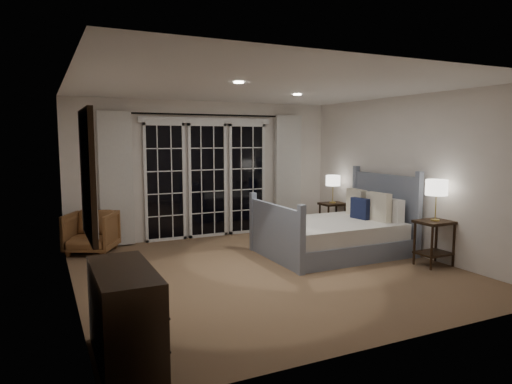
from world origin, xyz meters
name	(u,v)px	position (x,y,z in m)	size (l,w,h in m)	color
floor	(268,270)	(0.00, 0.00, 0.00)	(5.00, 5.00, 0.00)	brown
ceiling	(268,87)	(0.00, 0.00, 2.50)	(5.00, 5.00, 0.00)	white
wall_left	(70,190)	(-2.50, 0.00, 1.25)	(0.02, 5.00, 2.50)	white
wall_right	(408,175)	(2.50, 0.00, 1.25)	(0.02, 5.00, 2.50)	white
wall_back	(207,170)	(0.00, 2.50, 1.25)	(5.00, 0.02, 2.50)	white
wall_front	(399,205)	(0.00, -2.50, 1.25)	(5.00, 0.02, 2.50)	white
french_doors	(208,179)	(0.00, 2.46, 1.09)	(2.50, 0.04, 2.20)	black
curtain_rod	(208,115)	(0.00, 2.40, 2.25)	(0.03, 0.03, 3.50)	black
curtain_left	(116,179)	(-1.65, 2.38, 1.15)	(0.55, 0.10, 2.25)	silver
curtain_right	(288,173)	(1.65, 2.38, 1.15)	(0.55, 0.10, 2.25)	silver
downlight_a	(297,95)	(0.80, 0.60, 2.49)	(0.12, 0.12, 0.01)	white
downlight_b	(239,82)	(-0.60, -0.40, 2.49)	(0.12, 0.12, 0.01)	white
bed	(336,234)	(1.42, 0.40, 0.32)	(2.13, 1.52, 1.24)	gray
nightstand_left	(434,236)	(2.28, -0.80, 0.43)	(0.51, 0.40, 0.66)	black
nightstand_right	(332,213)	(2.25, 1.69, 0.39)	(0.46, 0.37, 0.60)	black
lamp_left	(437,188)	(2.28, -0.80, 1.13)	(0.31, 0.31, 0.59)	gold
lamp_right	(333,181)	(2.25, 1.69, 1.02)	(0.27, 0.27, 0.53)	gold
armchair	(91,232)	(-2.10, 2.10, 0.33)	(0.71, 0.73, 0.66)	brown
dresser	(125,315)	(-2.23, -1.80, 0.39)	(0.47, 1.11, 0.78)	black
mirror	(88,175)	(-2.47, -1.80, 1.55)	(0.05, 0.85, 1.00)	black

